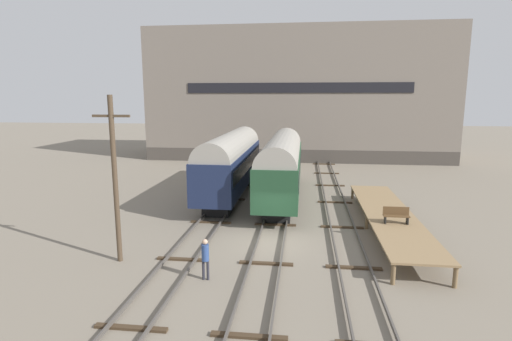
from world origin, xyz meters
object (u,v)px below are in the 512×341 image
at_px(train_car_green, 282,163).
at_px(bench, 396,215).
at_px(train_car_navy, 231,160).
at_px(person_worker, 205,255).
at_px(utility_pole, 115,177).

xyz_separation_m(train_car_green, bench, (6.83, -8.62, -1.37)).
height_order(train_car_navy, bench, train_car_navy).
xyz_separation_m(person_worker, utility_pole, (-4.68, 1.53, 3.04)).
relative_size(train_car_navy, bench, 10.92).
relative_size(train_car_navy, person_worker, 8.21).
bearing_deg(bench, train_car_green, 128.37).
relative_size(train_car_green, train_car_navy, 1.04).
bearing_deg(utility_pole, bench, 17.66).
bearing_deg(bench, train_car_navy, 139.81).
bearing_deg(train_car_green, train_car_navy, 171.37).
distance_m(train_car_green, utility_pole, 14.96).
relative_size(train_car_green, person_worker, 8.56).
relative_size(bench, utility_pole, 0.17).
bearing_deg(bench, utility_pole, -162.34).
bearing_deg(train_car_navy, utility_pole, -102.52).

